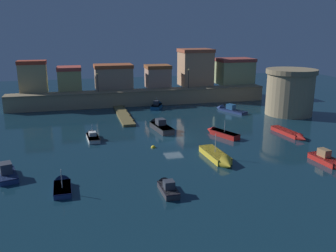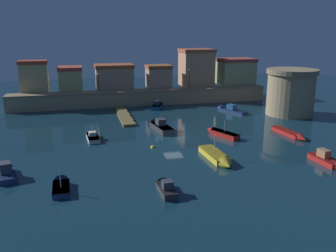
% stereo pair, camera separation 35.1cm
% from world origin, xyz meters
% --- Properties ---
extents(ground_plane, '(134.45, 134.45, 0.00)m').
position_xyz_m(ground_plane, '(0.00, 0.00, 0.00)').
color(ground_plane, '#112D3D').
extents(quay_wall, '(51.35, 3.52, 3.01)m').
position_xyz_m(quay_wall, '(0.00, 24.02, 1.52)').
color(quay_wall, '#9E8966').
rests_on(quay_wall, ground).
extents(old_town_backdrop, '(48.98, 6.10, 7.86)m').
position_xyz_m(old_town_backdrop, '(4.94, 28.22, 5.83)').
color(old_town_backdrop, tan).
rests_on(old_town_backdrop, ground).
extents(fortress_tower, '(8.75, 8.75, 8.04)m').
position_xyz_m(fortress_tower, '(23.75, 9.22, 4.08)').
color(fortress_tower, '#9E8966').
rests_on(fortress_tower, ground).
extents(pier_dock, '(1.97, 14.79, 0.70)m').
position_xyz_m(pier_dock, '(-4.99, 15.01, 0.20)').
color(pier_dock, brown).
rests_on(pier_dock, ground).
extents(quay_lamp_0, '(0.32, 0.32, 3.58)m').
position_xyz_m(quay_lamp_0, '(-8.59, 24.02, 5.38)').
color(quay_lamp_0, black).
rests_on(quay_lamp_0, quay_wall).
extents(quay_lamp_1, '(0.32, 0.32, 3.89)m').
position_xyz_m(quay_lamp_1, '(9.68, 24.02, 5.56)').
color(quay_lamp_1, black).
rests_on(quay_lamp_1, quay_wall).
extents(moored_boat_0, '(3.56, 5.98, 2.59)m').
position_xyz_m(moored_boat_0, '(6.88, -0.27, 0.39)').
color(moored_boat_0, red).
rests_on(moored_boat_0, ground).
extents(moored_boat_1, '(4.27, 6.96, 1.92)m').
position_xyz_m(moored_boat_1, '(14.34, 14.24, 0.37)').
color(moored_boat_1, navy).
rests_on(moored_boat_1, ground).
extents(moored_boat_2, '(3.33, 4.89, 2.51)m').
position_xyz_m(moored_boat_2, '(2.23, 20.31, 0.48)').
color(moored_boat_2, '#195689').
rests_on(moored_boat_2, ground).
extents(moored_boat_3, '(2.10, 7.04, 3.45)m').
position_xyz_m(moored_boat_3, '(2.73, -9.93, 0.40)').
color(moored_boat_3, gold).
rests_on(moored_boat_3, ground).
extents(moored_boat_4, '(1.69, 4.40, 2.80)m').
position_xyz_m(moored_boat_4, '(-14.59, -13.14, 0.29)').
color(moored_boat_4, navy).
rests_on(moored_boat_4, ground).
extents(moored_boat_5, '(1.40, 4.24, 1.65)m').
position_xyz_m(moored_boat_5, '(-5.05, -16.17, 0.41)').
color(moored_boat_5, '#333338').
rests_on(moored_boat_5, ground).
extents(moored_boat_6, '(2.78, 7.24, 2.19)m').
position_xyz_m(moored_boat_6, '(-0.83, 5.20, 0.54)').
color(moored_boat_6, '#333338').
rests_on(moored_boat_6, ground).
extents(moored_boat_7, '(1.95, 5.29, 1.95)m').
position_xyz_m(moored_boat_7, '(14.38, -14.16, 0.44)').
color(moored_boat_7, red).
rests_on(moored_boat_7, ground).
extents(moored_boat_8, '(1.96, 7.13, 1.22)m').
position_xyz_m(moored_boat_8, '(16.52, -2.97, 0.32)').
color(moored_boat_8, red).
rests_on(moored_boat_8, ground).
extents(moored_boat_9, '(3.10, 5.52, 2.19)m').
position_xyz_m(moored_boat_9, '(-20.40, -8.36, 0.44)').
color(moored_boat_9, navy).
rests_on(moored_boat_9, ground).
extents(moored_boat_10, '(1.77, 5.18, 2.49)m').
position_xyz_m(moored_boat_10, '(-10.97, 2.88, 0.34)').
color(moored_boat_10, silver).
rests_on(moored_boat_10, ground).
extents(mooring_buoy_0, '(0.61, 0.61, 0.61)m').
position_xyz_m(mooring_buoy_0, '(-3.59, -3.31, 0.00)').
color(mooring_buoy_0, yellow).
rests_on(mooring_buoy_0, ground).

